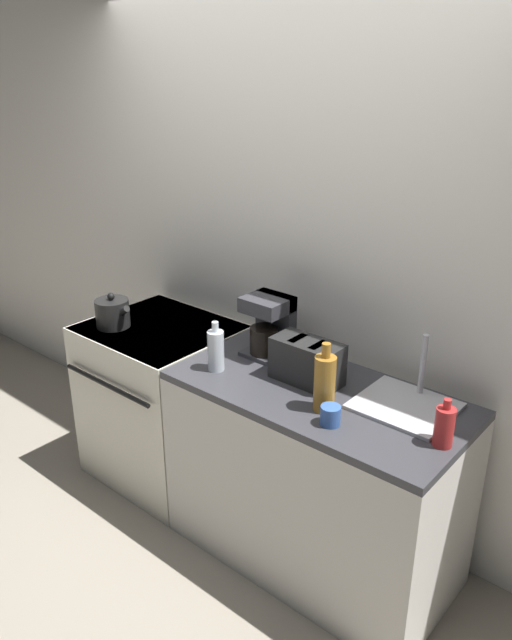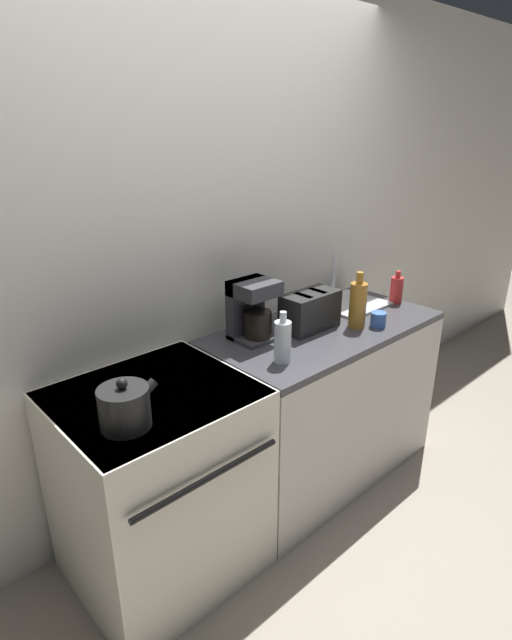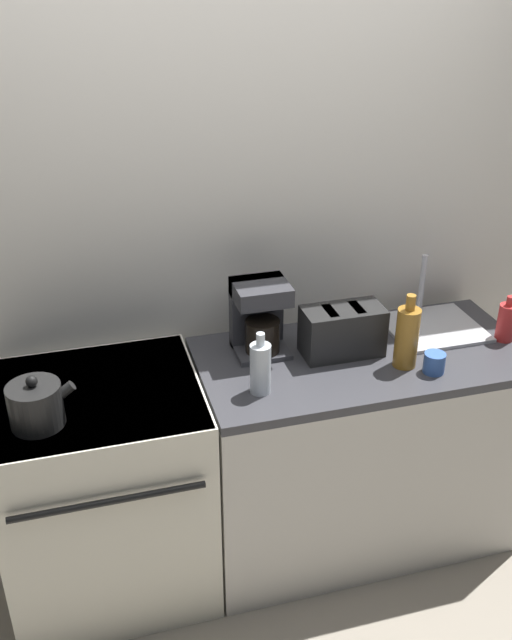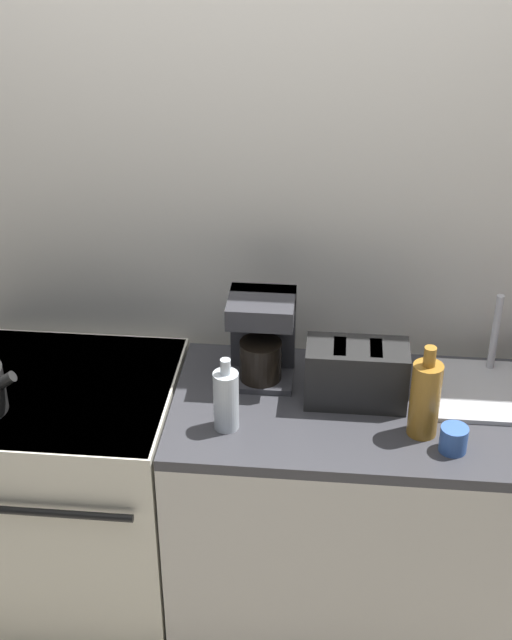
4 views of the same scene
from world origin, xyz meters
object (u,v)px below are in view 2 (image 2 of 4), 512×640
object	(u,v)px
coffee_maker	(252,308)
bottle_clear	(282,341)
kettle	(125,407)
toaster	(310,311)
bottle_amber	(358,304)
stove	(160,482)
bottle_red	(396,289)
cup_blue	(378,319)

from	to	relation	value
coffee_maker	bottle_clear	xyz separation A→B (m)	(-0.08, -0.29, -0.05)
kettle	toaster	bearing A→B (deg)	8.30
coffee_maker	bottle_amber	bearing A→B (deg)	-27.88
stove	bottle_red	xyz separation A→B (m)	(1.63, -0.06, 0.52)
toaster	cup_blue	distance (m)	0.36
bottle_amber	bottle_clear	bearing A→B (deg)	-177.43
coffee_maker	cup_blue	bearing A→B (deg)	-30.24
bottle_red	cup_blue	size ratio (longest dim) A/B	2.41
stove	bottle_clear	bearing A→B (deg)	-15.33
coffee_maker	cup_blue	xyz separation A→B (m)	(0.58, -0.34, -0.11)
bottle_red	kettle	bearing A→B (deg)	-177.23
stove	bottle_clear	world-z (taller)	bottle_clear
stove	kettle	distance (m)	0.57
kettle	bottle_clear	bearing A→B (deg)	-0.83
cup_blue	bottle_red	bearing A→B (deg)	20.58
toaster	bottle_red	bearing A→B (deg)	-6.69
kettle	toaster	size ratio (longest dim) A/B	0.72
kettle	bottle_red	distance (m)	1.82
bottle_amber	cup_blue	distance (m)	0.14
coffee_maker	cup_blue	world-z (taller)	coffee_maker
stove	kettle	bearing A→B (deg)	-142.49
cup_blue	bottle_clear	bearing A→B (deg)	175.74
kettle	toaster	distance (m)	1.16
kettle	cup_blue	bearing A→B (deg)	-2.43
coffee_maker	bottle_red	xyz separation A→B (m)	(0.97, -0.19, -0.07)
bottle_clear	bottle_red	bearing A→B (deg)	5.34
kettle	toaster	xyz separation A→B (m)	(1.14, 0.17, 0.02)
stove	coffee_maker	size ratio (longest dim) A/B	3.04
kettle	toaster	world-z (taller)	toaster
stove	bottle_amber	world-z (taller)	bottle_amber
kettle	bottle_red	world-z (taller)	bottle_red
bottle_red	stove	bearing A→B (deg)	177.97
coffee_maker	bottle_red	distance (m)	1.00
toaster	bottle_clear	bearing A→B (deg)	-155.12
kettle	bottle_red	size ratio (longest dim) A/B	1.16
toaster	bottle_red	distance (m)	0.68
bottle_amber	kettle	bearing A→B (deg)	-179.36
kettle	bottle_red	xyz separation A→B (m)	(1.82, 0.09, 0.00)
toaster	bottle_red	world-z (taller)	same
kettle	bottle_red	bearing A→B (deg)	2.77
toaster	bottle_clear	xyz separation A→B (m)	(-0.38, -0.18, 0.00)
bottle_clear	bottle_amber	world-z (taller)	bottle_amber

